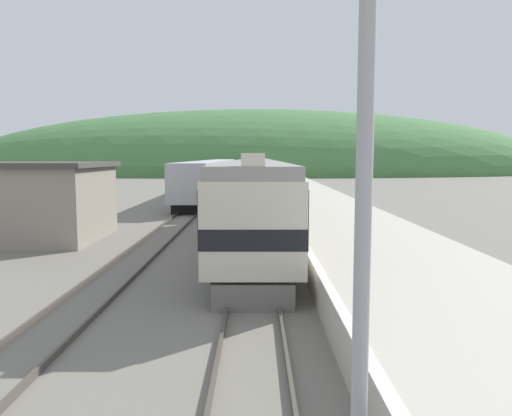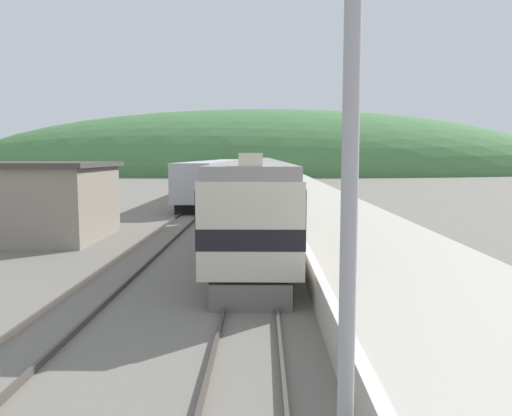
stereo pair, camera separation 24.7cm
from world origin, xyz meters
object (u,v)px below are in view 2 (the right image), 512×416
express_train_lead_car (256,201)px  siding_train (219,176)px  carriage_fourth (261,168)px  signal_mast_main (353,37)px  carriage_second (259,180)px  carriage_third (260,172)px

express_train_lead_car → siding_train: 36.14m
carriage_fourth → signal_mast_main: 79.72m
carriage_fourth → siding_train: bearing=-100.5°
carriage_second → carriage_fourth: (0.00, 41.18, 0.00)m
carriage_third → siding_train: (-4.89, -5.91, -0.23)m
express_train_lead_car → carriage_fourth: size_ratio=1.03×
carriage_fourth → carriage_third: bearing=-90.0°
express_train_lead_car → carriage_third: bearing=90.0°
carriage_third → carriage_second: bearing=-90.0°
carriage_fourth → siding_train: 26.95m
carriage_third → siding_train: size_ratio=0.41×
carriage_third → siding_train: bearing=-129.6°
express_train_lead_car → siding_train: (-4.89, 35.80, -0.24)m
signal_mast_main → carriage_fourth: bearing=91.0°
signal_mast_main → express_train_lead_car: bearing=94.4°
signal_mast_main → carriage_second: bearing=92.0°
express_train_lead_car → carriage_second: 21.12m
express_train_lead_car → carriage_third: size_ratio=1.03×
express_train_lead_car → signal_mast_main: 17.71m
carriage_second → signal_mast_main: size_ratio=2.32×
express_train_lead_car → signal_mast_main: signal_mast_main is taller
carriage_fourth → express_train_lead_car: bearing=-90.0°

